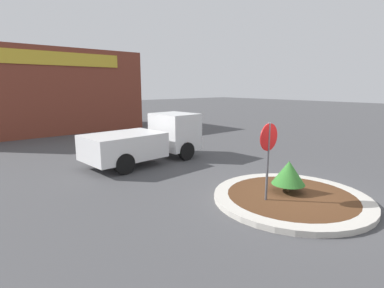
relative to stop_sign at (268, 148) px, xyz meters
name	(u,v)px	position (x,y,z in m)	size (l,w,h in m)	color
ground_plane	(291,200)	(0.89, -0.29, -1.72)	(120.00, 120.00, 0.00)	#474749
traffic_island	(291,198)	(0.89, -0.29, -1.64)	(4.72, 4.72, 0.17)	#BCB7AD
stop_sign	(268,148)	(0.00, 0.00, 0.00)	(0.79, 0.07, 2.46)	#4C4C51
island_shrub	(289,173)	(1.08, -0.05, -0.93)	(1.03, 1.03, 1.00)	brown
utility_truck	(148,139)	(0.21, 6.68, -0.68)	(5.55, 2.52, 2.14)	silver
storefront_building	(41,91)	(-0.87, 19.90, 1.33)	(13.89, 6.07, 6.09)	brown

